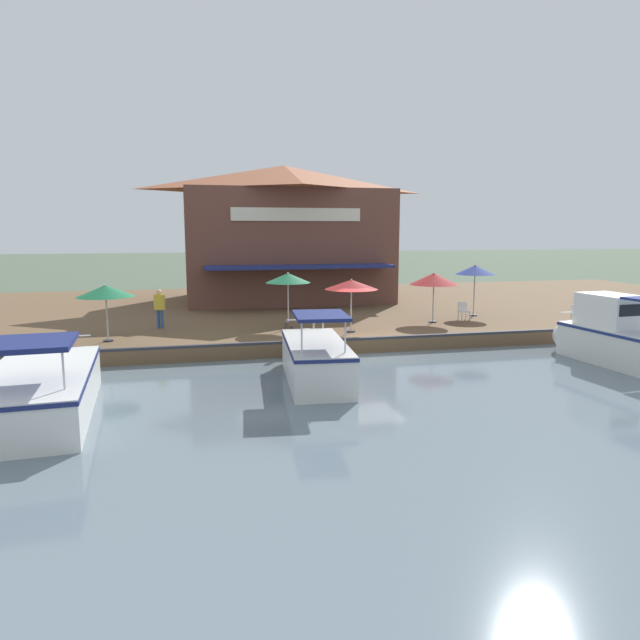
% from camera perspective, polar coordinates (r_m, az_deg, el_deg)
% --- Properties ---
extents(ground_plane, '(220.00, 220.00, 0.00)m').
position_cam_1_polar(ground_plane, '(22.23, 4.70, -3.55)').
color(ground_plane, '#4C5B47').
extents(quay_deck, '(22.00, 56.00, 0.60)m').
position_cam_1_polar(quay_deck, '(32.65, -1.27, 1.01)').
color(quay_deck, brown).
rests_on(quay_deck, ground).
extents(quay_edge_fender, '(0.20, 50.40, 0.10)m').
position_cam_1_polar(quay_edge_fender, '(22.19, 4.64, -1.86)').
color(quay_edge_fender, '#2D2D33').
rests_on(quay_edge_fender, quay_deck).
extents(waterfront_restaurant, '(9.81, 12.39, 8.04)m').
position_cam_1_polar(waterfront_restaurant, '(35.03, -3.56, 8.72)').
color(waterfront_restaurant, brown).
rests_on(waterfront_restaurant, quay_deck).
extents(patio_umbrella_mid_patio_left, '(2.21, 2.21, 2.33)m').
position_cam_1_polar(patio_umbrella_mid_patio_left, '(26.59, 11.32, 4.06)').
color(patio_umbrella_mid_patio_left, '#B7B7B7').
rests_on(patio_umbrella_mid_patio_left, quay_deck).
extents(patio_umbrella_far_corner, '(2.15, 2.15, 2.20)m').
position_cam_1_polar(patio_umbrella_far_corner, '(23.01, -20.66, 2.73)').
color(patio_umbrella_far_corner, '#B7B7B7').
rests_on(patio_umbrella_far_corner, quay_deck).
extents(patio_umbrella_mid_patio_right, '(1.92, 1.92, 2.55)m').
position_cam_1_polar(patio_umbrella_mid_patio_right, '(29.13, 15.25, 4.85)').
color(patio_umbrella_mid_patio_right, '#B7B7B7').
rests_on(patio_umbrella_mid_patio_right, quay_deck).
extents(patio_umbrella_by_entrance, '(1.93, 1.93, 2.44)m').
position_cam_1_polar(patio_umbrella_by_entrance, '(24.48, -3.22, 4.21)').
color(patio_umbrella_by_entrance, '#B7B7B7').
rests_on(patio_umbrella_by_entrance, quay_deck).
extents(patio_umbrella_back_row, '(2.21, 2.21, 2.23)m').
position_cam_1_polar(patio_umbrella_back_row, '(23.59, 3.15, 3.56)').
color(patio_umbrella_back_row, '#B7B7B7').
rests_on(patio_umbrella_back_row, quay_deck).
extents(cafe_chair_far_corner_seat, '(0.45, 0.45, 0.85)m').
position_cam_1_polar(cafe_chair_far_corner_seat, '(27.77, 14.16, 0.97)').
color(cafe_chair_far_corner_seat, white).
rests_on(cafe_chair_far_corner_seat, quay_deck).
extents(cafe_chair_facing_river, '(0.55, 0.55, 0.85)m').
position_cam_1_polar(cafe_chair_facing_river, '(28.45, 24.30, 0.63)').
color(cafe_chair_facing_river, white).
rests_on(cafe_chair_facing_river, quay_deck).
extents(cafe_chair_under_first_umbrella, '(0.56, 0.56, 0.85)m').
position_cam_1_polar(cafe_chair_under_first_umbrella, '(24.24, -0.14, 0.11)').
color(cafe_chair_under_first_umbrella, white).
rests_on(cafe_chair_under_first_umbrella, quay_deck).
extents(person_near_entrance, '(0.48, 0.48, 1.70)m').
position_cam_1_polar(person_near_entrance, '(25.54, -15.75, 1.56)').
color(person_near_entrance, '#2D5193').
rests_on(person_near_entrance, quay_deck).
extents(motorboat_far_downstream, '(5.89, 2.19, 2.51)m').
position_cam_1_polar(motorboat_far_downstream, '(23.03, 27.29, -1.59)').
color(motorboat_far_downstream, white).
rests_on(motorboat_far_downstream, river_water).
extents(motorboat_nearest_quay, '(7.28, 2.88, 2.22)m').
position_cam_1_polar(motorboat_nearest_quay, '(16.99, -25.84, -5.80)').
color(motorboat_nearest_quay, white).
rests_on(motorboat_nearest_quay, river_water).
extents(motorboat_second_along, '(5.83, 2.30, 2.31)m').
position_cam_1_polar(motorboat_second_along, '(18.47, -0.63, -3.61)').
color(motorboat_second_along, silver).
rests_on(motorboat_second_along, river_water).
extents(mooring_post, '(0.22, 0.22, 0.77)m').
position_cam_1_polar(mooring_post, '(21.63, -3.29, -1.19)').
color(mooring_post, '#473323').
rests_on(mooring_post, quay_deck).
extents(tree_upstream_bank, '(3.65, 3.47, 6.08)m').
position_cam_1_polar(tree_upstream_bank, '(40.16, -3.36, 8.97)').
color(tree_upstream_bank, brown).
rests_on(tree_upstream_bank, quay_deck).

